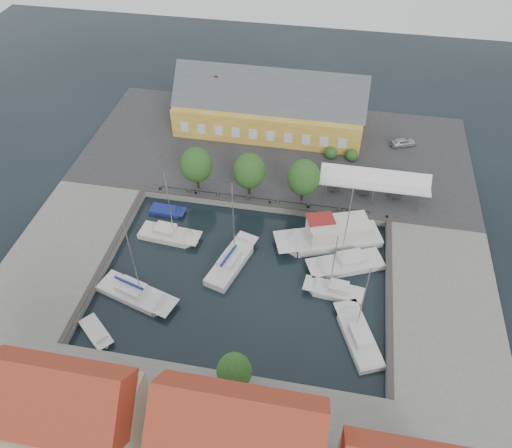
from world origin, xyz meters
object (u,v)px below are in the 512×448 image
Objects in this scene: tent_canopy at (375,181)px; center_sailboat at (231,263)px; east_boat_a at (347,264)px; west_boat_b at (169,235)px; car_silver at (403,142)px; east_boat_c at (359,338)px; west_boat_d at (136,294)px; launch_sw at (96,333)px; trawler at (332,236)px; car_red at (245,167)px; launch_nw at (167,211)px; east_boat_b at (335,292)px; warehouse at (266,107)px.

tent_canopy is 21.65m from center_sailboat.
west_boat_b is at bearing 177.99° from east_boat_a.
car_silver is at bearing 74.40° from east_boat_a.
east_boat_c is 0.86× the size of west_boat_d.
trawler is at bearing 37.53° from launch_sw.
car_red is at bearing 92.85° from car_silver.
east_boat_c is (-0.77, -21.87, -3.43)m from tent_canopy.
launch_nw is at bearing 149.44° from east_boat_c.
west_boat_b is (-20.02, -2.86, -0.76)m from trawler.
east_boat_a is (-2.46, -12.00, -3.42)m from tent_canopy.
center_sailboat is at bearing 170.73° from east_boat_b.
west_boat_d reaches higher than tent_canopy.
west_boat_d reaches higher than car_silver.
warehouse is 2.64× the size of east_boat_c.
car_silver is 0.30× the size of west_boat_d.
east_boat_b reaches higher than car_red.
west_boat_b is 4.66m from launch_nw.
east_boat_a is 1.33× the size of east_boat_b.
west_boat_d reaches higher than launch_nw.
east_boat_c is 1.01× the size of west_boat_b.
car_silver is (20.98, -1.35, -2.79)m from warehouse.
east_boat_c is 2.22× the size of launch_nw.
west_boat_d is (-21.81, -4.41, 0.01)m from east_boat_b.
tent_canopy is 1.31× the size of west_boat_b.
east_boat_a is at bearing 29.27° from launch_sw.
launch_sw is 0.97× the size of launch_nw.
center_sailboat is 0.97× the size of east_boat_a.
car_red is at bearing 46.42° from launch_nw.
car_red is at bearing 172.89° from tent_canopy.
east_boat_b is (13.05, -30.20, -4.17)m from warehouse.
west_boat_d is at bearing 66.58° from launch_sw.
launch_sw is at bearing -134.99° from center_sailboat.
warehouse is 33.16m from east_boat_b.
car_silver is 44.63m from west_boat_d.
west_boat_b is (-6.99, -13.42, -1.42)m from car_red.
center_sailboat is 16.89m from east_boat_c.
launch_nw is at bearing 110.36° from west_boat_b.
launch_sw is at bearing -142.47° from trawler.
launch_sw is at bearing -101.84° from west_boat_b.
east_boat_a is (-6.84, -24.51, -1.37)m from car_silver.
trawler is 20.24m from west_boat_b.
warehouse reaches higher than launch_sw.
car_red is 0.31× the size of trawler.
launch_sw is (-24.15, -9.80, -0.17)m from east_boat_b.
center_sailboat is 12.73m from launch_nw.
trawler is at bearing 27.76° from center_sailboat.
launch_sw is at bearing 118.00° from car_silver.
east_boat_b is at bearing -9.27° from center_sailboat.
warehouse is 29.76m from east_boat_a.
tent_canopy is at bearing 87.99° from east_boat_c.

